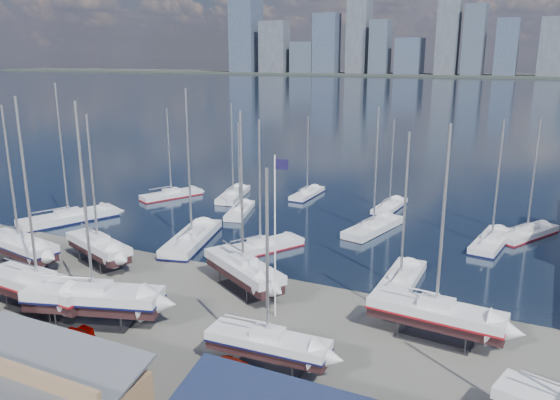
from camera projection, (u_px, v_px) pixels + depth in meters
The scene contains 28 objects.
ground at pixel (189, 313), 44.85m from camera, with size 1400.00×1400.00×0.00m, color #605E59.
water at pixel (499, 93), 315.07m from camera, with size 1400.00×600.00×0.40m, color #19293B.
far_shore at pixel (521, 76), 541.36m from camera, with size 1400.00×80.00×2.20m, color #2D332D.
skyline at pixel (516, 36), 529.51m from camera, with size 639.14×43.80×107.69m.
shed_grey at pixel (21, 395), 30.36m from camera, with size 12.60×8.40×4.17m.
sailboat_cradle_0 at pixel (20, 246), 54.59m from camera, with size 10.26×4.51×16.04m.
sailboat_cradle_1 at pixel (38, 286), 44.74m from camera, with size 11.13×3.83×17.55m.
sailboat_cradle_2 at pixel (98, 246), 54.62m from camera, with size 9.57×5.64×15.17m.
sailboat_cradle_3 at pixel (94, 298), 42.56m from camera, with size 11.23×6.14×17.38m.
sailboat_cradle_4 at pixel (243, 269), 48.60m from camera, with size 9.91×7.38×16.10m.
sailboat_cradle_5 at pixel (268, 343), 36.21m from camera, with size 8.57×2.78×13.85m.
sailboat_cradle_6 at pixel (436, 314), 40.13m from camera, with size 10.13×3.53×16.06m.
sailboat_moored_0 at pixel (69, 220), 69.30m from camera, with size 8.05×12.50×18.19m.
sailboat_moored_1 at pixel (171, 196), 81.30m from camera, with size 6.45×9.48×13.89m.
sailboat_moored_2 at pixel (233, 196), 81.10m from camera, with size 4.99×10.06×14.63m.
sailboat_moored_3 at pixel (192, 241), 61.39m from camera, with size 6.32×12.50×18.00m.
sailboat_moored_4 at pixel (240, 212), 72.91m from camera, with size 4.66×8.79×12.78m.
sailboat_moored_5 at pixel (307, 194), 81.99m from camera, with size 2.48×8.45×12.58m.
sailboat_moored_6 at pixel (260, 249), 58.92m from camera, with size 7.28×10.06×14.89m.
sailboat_moored_7 at pixel (373, 229), 65.61m from camera, with size 5.13×10.69×15.56m.
sailboat_moored_8 at pixel (390, 207), 75.04m from camera, with size 3.11×8.81×12.92m.
sailboat_moored_9 at pixel (400, 282), 50.10m from camera, with size 2.80×9.84×14.84m.
sailboat_moored_10 at pixel (491, 243), 60.78m from camera, with size 4.10×10.11×14.68m.
sailboat_moored_11 at pixel (527, 235), 63.53m from camera, with size 6.95×9.73×14.36m.
car_a at pixel (63, 342), 38.74m from camera, with size 1.78×4.43×1.51m, color gray.
car_b at pixel (86, 367), 35.56m from camera, with size 1.66×4.77×1.57m, color gray.
car_c at pixel (212, 380), 34.32m from camera, with size 2.38×5.15×1.43m, color gray.
flagpole at pixel (276, 226), 42.24m from camera, with size 1.16×0.12×13.26m.
Camera 1 is at (24.50, -43.71, 20.42)m, focal length 35.00 mm.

